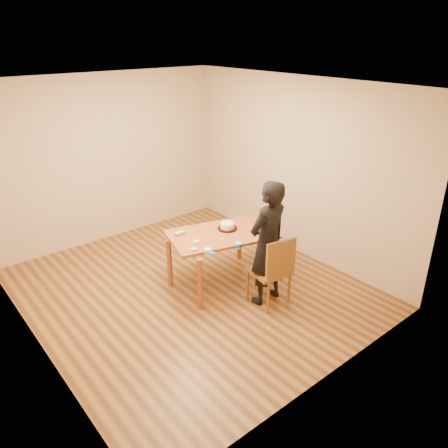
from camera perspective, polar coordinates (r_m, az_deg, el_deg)
room_shell at (r=5.78m, az=-6.76°, el=4.45°), size 4.00×4.50×2.70m
dining_table at (r=5.93m, az=-0.31°, el=-1.35°), size 1.59×1.19×0.04m
dining_chair at (r=5.64m, az=5.90°, el=-6.11°), size 0.52×0.52×0.04m
cake_plate at (r=6.03m, az=0.45°, el=-0.57°), size 0.28×0.28×0.02m
cake at (r=6.02m, az=0.45°, el=-0.21°), size 0.19×0.19×0.06m
frosting_dome at (r=6.00m, az=0.45°, el=0.17°), size 0.19×0.19×0.03m
frosting_tub at (r=5.52m, az=1.87°, el=-2.79°), size 0.08×0.08×0.07m
frosting_lid at (r=5.39m, az=-1.66°, el=-3.84°), size 0.10×0.10×0.01m
frosting_dollop at (r=5.38m, az=-1.66°, el=-3.72°), size 0.04×0.04×0.02m
ramekin_green at (r=5.42m, az=-2.14°, el=-3.47°), size 0.09×0.09×0.04m
ramekin_yellow at (r=5.64m, az=-3.62°, el=-2.40°), size 0.08×0.08×0.04m
ramekin_multi at (r=5.46m, az=-3.96°, el=-3.33°), size 0.08×0.08×0.04m
candy_box_pink at (r=5.89m, az=-5.77°, el=-1.32°), size 0.14×0.07×0.02m
candy_box_green at (r=5.88m, az=-5.84°, el=-1.14°), size 0.13×0.07×0.02m
spatula at (r=5.57m, az=1.68°, el=-2.84°), size 0.13×0.08×0.01m
person at (r=5.49m, az=5.73°, el=-2.54°), size 0.63×0.43×1.65m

